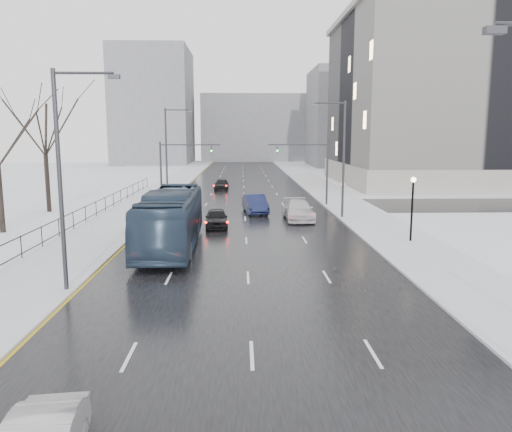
{
  "coord_description": "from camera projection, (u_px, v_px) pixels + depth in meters",
  "views": [
    {
      "loc": [
        -0.31,
        -2.38,
        7.16
      ],
      "look_at": [
        0.53,
        26.25,
        2.5
      ],
      "focal_mm": 35.0,
      "sensor_mm": 36.0,
      "label": 1
    }
  ],
  "objects": [
    {
      "name": "road",
      "position": [
        244.0,
        192.0,
        62.7
      ],
      "size": [
        16.0,
        150.0,
        0.04
      ],
      "primitive_type": "cube",
      "color": "black",
      "rests_on": "ground"
    },
    {
      "name": "cross_road",
      "position": [
        245.0,
        206.0,
        50.86
      ],
      "size": [
        130.0,
        10.0,
        0.04
      ],
      "primitive_type": "cube",
      "color": "black",
      "rests_on": "ground"
    },
    {
      "name": "sidewalk_left",
      "position": [
        160.0,
        192.0,
        62.39
      ],
      "size": [
        5.0,
        150.0,
        0.16
      ],
      "primitive_type": "cube",
      "color": "silver",
      "rests_on": "ground"
    },
    {
      "name": "sidewalk_right",
      "position": [
        327.0,
        192.0,
        62.99
      ],
      "size": [
        5.0,
        150.0,
        0.16
      ],
      "primitive_type": "cube",
      "color": "silver",
      "rests_on": "ground"
    },
    {
      "name": "park_strip",
      "position": [
        84.0,
        193.0,
        62.11
      ],
      "size": [
        14.0,
        150.0,
        0.12
      ],
      "primitive_type": "cube",
      "color": "white",
      "rests_on": "ground"
    },
    {
      "name": "tree_park_d",
      "position": [
        3.0,
        234.0,
        36.54
      ],
      "size": [
        8.75,
        8.75,
        12.5
      ],
      "primitive_type": null,
      "color": "black",
      "rests_on": "ground"
    },
    {
      "name": "tree_park_e",
      "position": [
        50.0,
        213.0,
        46.39
      ],
      "size": [
        9.45,
        9.45,
        13.5
      ],
      "primitive_type": null,
      "color": "black",
      "rests_on": "ground"
    },
    {
      "name": "iron_fence",
      "position": [
        48.0,
        232.0,
        32.58
      ],
      "size": [
        0.06,
        70.0,
        1.3
      ],
      "color": "black",
      "rests_on": "sidewalk_left"
    },
    {
      "name": "streetlight_r_mid",
      "position": [
        341.0,
        153.0,
        42.31
      ],
      "size": [
        2.95,
        0.25,
        10.0
      ],
      "color": "#2D2D33",
      "rests_on": "ground"
    },
    {
      "name": "streetlight_l_near",
      "position": [
        64.0,
        170.0,
        22.1
      ],
      "size": [
        2.95,
        0.25,
        10.0
      ],
      "color": "#2D2D33",
      "rests_on": "ground"
    },
    {
      "name": "streetlight_l_far",
      "position": [
        168.0,
        149.0,
        53.67
      ],
      "size": [
        2.95,
        0.25,
        10.0
      ],
      "color": "#2D2D33",
      "rests_on": "ground"
    },
    {
      "name": "lamppost_r_mid",
      "position": [
        412.0,
        200.0,
        32.95
      ],
      "size": [
        0.36,
        0.36,
        4.28
      ],
      "color": "black",
      "rests_on": "sidewalk_right"
    },
    {
      "name": "mast_signal_right",
      "position": [
        317.0,
        166.0,
        50.41
      ],
      "size": [
        6.1,
        0.33,
        6.5
      ],
      "color": "#2D2D33",
      "rests_on": "ground"
    },
    {
      "name": "mast_signal_left",
      "position": [
        171.0,
        166.0,
        49.99
      ],
      "size": [
        6.1,
        0.33,
        6.5
      ],
      "color": "#2D2D33",
      "rests_on": "ground"
    },
    {
      "name": "no_uturn_sign",
      "position": [
        343.0,
        187.0,
        46.81
      ],
      "size": [
        0.6,
        0.06,
        2.7
      ],
      "color": "#2D2D33",
      "rests_on": "sidewalk_right"
    },
    {
      "name": "civic_building",
      "position": [
        479.0,
        107.0,
        73.76
      ],
      "size": [
        41.0,
        31.0,
        24.8
      ],
      "color": "gray",
      "rests_on": "ground"
    },
    {
      "name": "bldg_far_right",
      "position": [
        363.0,
        118.0,
        116.01
      ],
      "size": [
        24.0,
        20.0,
        22.0
      ],
      "primitive_type": "cube",
      "color": "slate",
      "rests_on": "ground"
    },
    {
      "name": "bldg_far_left",
      "position": [
        154.0,
        107.0,
        123.94
      ],
      "size": [
        18.0,
        22.0,
        28.0
      ],
      "primitive_type": "cube",
      "color": "slate",
      "rests_on": "ground"
    },
    {
      "name": "bldg_far_center",
      "position": [
        256.0,
        128.0,
        140.3
      ],
      "size": [
        30.0,
        18.0,
        18.0
      ],
      "primitive_type": "cube",
      "color": "slate",
      "rests_on": "ground"
    },
    {
      "name": "bus",
      "position": [
        171.0,
        219.0,
        31.74
      ],
      "size": [
        3.32,
        13.26,
        3.68
      ],
      "primitive_type": "imported",
      "rotation": [
        0.0,
        0.0,
        0.02
      ],
      "color": "#27384D",
      "rests_on": "road"
    },
    {
      "name": "sedan_center_near",
      "position": [
        216.0,
        218.0,
        38.84
      ],
      "size": [
        1.95,
        4.34,
        1.45
      ],
      "primitive_type": "imported",
      "rotation": [
        0.0,
        0.0,
        0.06
      ],
      "color": "black",
      "rests_on": "road"
    },
    {
      "name": "sedan_right_near",
      "position": [
        255.0,
        204.0,
        45.85
      ],
      "size": [
        2.46,
        5.36,
        1.7
      ],
      "primitive_type": "imported",
      "rotation": [
        0.0,
        0.0,
        0.13
      ],
      "color": "#141A3E",
      "rests_on": "road"
    },
    {
      "name": "sedan_right_far",
      "position": [
        298.0,
        210.0,
        42.25
      ],
      "size": [
        2.45,
        5.78,
        1.66
      ],
      "primitive_type": "imported",
      "rotation": [
        0.0,
        0.0,
        0.02
      ],
      "color": "silver",
      "rests_on": "road"
    },
    {
      "name": "sedan_center_far",
      "position": [
        221.0,
        184.0,
        65.39
      ],
      "size": [
        1.92,
        4.37,
        1.47
      ],
      "primitive_type": "imported",
      "rotation": [
        0.0,
        0.0,
        -0.04
      ],
      "color": "black",
      "rests_on": "road"
    }
  ]
}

